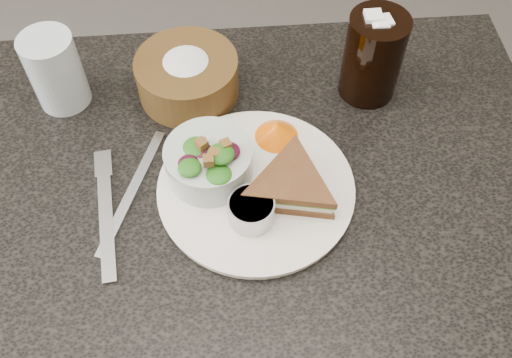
{
  "coord_description": "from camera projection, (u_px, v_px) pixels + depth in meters",
  "views": [
    {
      "loc": [
        0.01,
        -0.44,
        1.43
      ],
      "look_at": [
        0.05,
        0.0,
        0.78
      ],
      "focal_mm": 40.0,
      "sensor_mm": 36.0,
      "label": 1
    }
  ],
  "objects": [
    {
      "name": "cola_glass",
      "position": [
        374.0,
        54.0,
        0.86
      ],
      "size": [
        0.11,
        0.11,
        0.15
      ],
      "primitive_type": null,
      "rotation": [
        0.0,
        0.0,
        -0.21
      ],
      "color": "black",
      "rests_on": "dining_table"
    },
    {
      "name": "orange_wedge",
      "position": [
        277.0,
        130.0,
        0.84
      ],
      "size": [
        0.09,
        0.09,
        0.03
      ],
      "primitive_type": "cone",
      "rotation": [
        0.0,
        0.0,
        0.62
      ],
      "color": "#F96605",
      "rests_on": "dinner_plate"
    },
    {
      "name": "knife",
      "position": [
        132.0,
        191.0,
        0.81
      ],
      "size": [
        0.09,
        0.21,
        0.0
      ],
      "primitive_type": "cube",
      "rotation": [
        0.0,
        0.0,
        -0.36
      ],
      "color": "#9FA3A9",
      "rests_on": "dining_table"
    },
    {
      "name": "salad_bowl",
      "position": [
        208.0,
        158.0,
        0.79
      ],
      "size": [
        0.14,
        0.14,
        0.07
      ],
      "primitive_type": null,
      "rotation": [
        0.0,
        0.0,
        0.18
      ],
      "color": "#A8B5AF",
      "rests_on": "dinner_plate"
    },
    {
      "name": "dressing_ramekin",
      "position": [
        251.0,
        211.0,
        0.76
      ],
      "size": [
        0.08,
        0.08,
        0.04
      ],
      "primitive_type": "cylinder",
      "rotation": [
        0.0,
        0.0,
        0.43
      ],
      "color": "#A6A8AD",
      "rests_on": "dinner_plate"
    },
    {
      "name": "sandwich",
      "position": [
        291.0,
        185.0,
        0.78
      ],
      "size": [
        0.17,
        0.17,
        0.04
      ],
      "primitive_type": null,
      "rotation": [
        0.0,
        0.0,
        -0.2
      ],
      "color": "#54381D",
      "rests_on": "dinner_plate"
    },
    {
      "name": "floor",
      "position": [
        237.0,
        357.0,
        1.43
      ],
      "size": [
        6.0,
        6.0,
        0.0
      ],
      "primitive_type": "plane",
      "color": "#464442",
      "rests_on": "ground"
    },
    {
      "name": "dinner_plate",
      "position": [
        256.0,
        189.0,
        0.81
      ],
      "size": [
        0.28,
        0.28,
        0.01
      ],
      "primitive_type": "cylinder",
      "color": "silver",
      "rests_on": "dining_table"
    },
    {
      "name": "dining_table",
      "position": [
        231.0,
        298.0,
        1.12
      ],
      "size": [
        1.0,
        0.7,
        0.75
      ],
      "primitive_type": "cube",
      "color": "black",
      "rests_on": "floor"
    },
    {
      "name": "fork",
      "position": [
        106.0,
        219.0,
        0.78
      ],
      "size": [
        0.04,
        0.19,
        0.01
      ],
      "primitive_type": "cube",
      "rotation": [
        0.0,
        0.0,
        0.11
      ],
      "color": "gray",
      "rests_on": "dining_table"
    },
    {
      "name": "water_glass",
      "position": [
        56.0,
        71.0,
        0.86
      ],
      "size": [
        0.09,
        0.09,
        0.12
      ],
      "primitive_type": "cylinder",
      "rotation": [
        0.0,
        0.0,
        0.07
      ],
      "color": "#A9B7C1",
      "rests_on": "dining_table"
    },
    {
      "name": "bread_basket",
      "position": [
        187.0,
        71.0,
        0.88
      ],
      "size": [
        0.19,
        0.19,
        0.09
      ],
      "primitive_type": null,
      "rotation": [
        0.0,
        0.0,
        0.19
      ],
      "color": "brown",
      "rests_on": "dining_table"
    }
  ]
}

